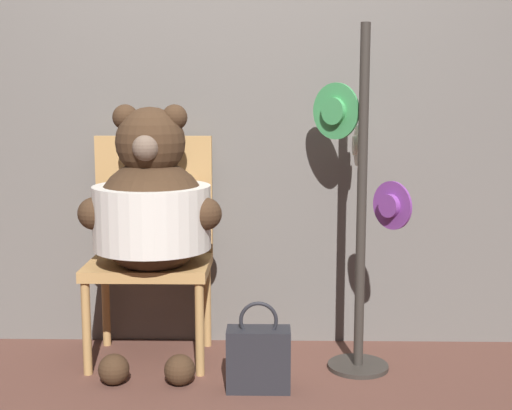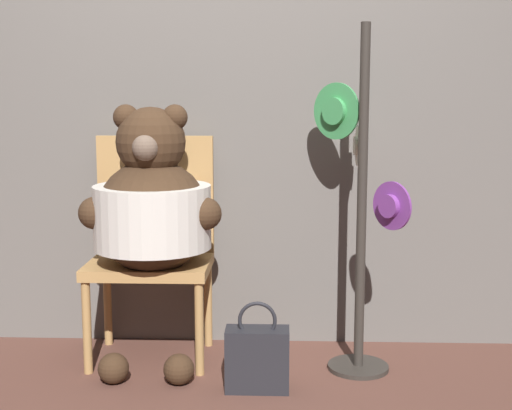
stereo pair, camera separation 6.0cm
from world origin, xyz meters
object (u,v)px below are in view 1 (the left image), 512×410
Objects in this scene: handbag_on_ground at (258,358)px; hat_display_rack at (359,210)px; teddy_bear at (152,210)px; chair at (151,240)px.

hat_display_rack is at bearing 30.92° from handbag_on_ground.
teddy_bear is at bearing 179.68° from hat_display_rack.
teddy_bear is (0.03, -0.16, 0.17)m from chair.
teddy_bear is at bearing -78.83° from chair.
chair is at bearing 170.25° from hat_display_rack.
handbag_on_ground is at bearing -29.38° from teddy_bear.
chair is 2.70× the size of handbag_on_ground.
handbag_on_ground is at bearing -149.08° from hat_display_rack.
handbag_on_ground is (0.52, -0.44, -0.42)m from chair.
chair reaches higher than handbag_on_ground.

